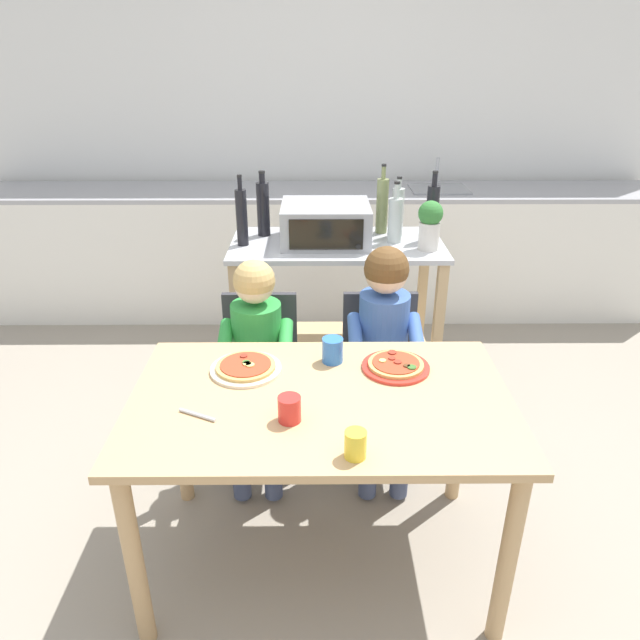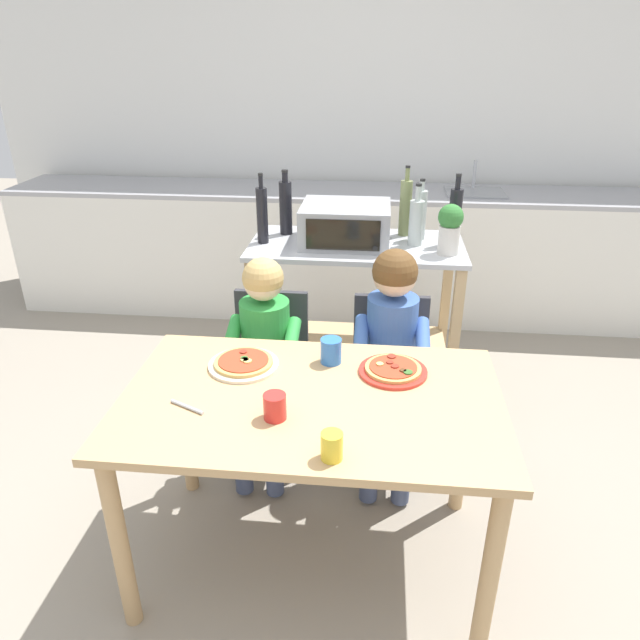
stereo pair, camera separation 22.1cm
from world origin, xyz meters
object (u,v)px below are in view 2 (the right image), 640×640
bottle_slim_sauce (455,216)px  pizza_plate_red_rimmed (393,370)px  dining_chair_right (389,372)px  bottle_tall_green_wine (416,222)px  toaster_oven (345,224)px  child_in_blue_striped_shirt (391,343)px  drinking_cup_yellow (332,446)px  bottle_clear_vinegar (262,214)px  bottle_brown_beer (286,207)px  child_in_green_shirt (263,346)px  serving_spoon (187,407)px  dining_chair_left (270,366)px  drinking_cup_blue (331,351)px  drinking_cup_red (275,407)px  bottle_dark_olive_oil (420,214)px  dining_table (311,422)px  kitchen_island_cart (355,297)px  bottle_squat_spirits (405,207)px  potted_herb_plant (450,227)px  pizza_plate_cream (244,363)px

bottle_slim_sauce → pizza_plate_red_rimmed: bearing=-105.9°
dining_chair_right → bottle_tall_green_wine: bearing=78.8°
toaster_oven → child_in_blue_striped_shirt: size_ratio=0.42×
toaster_oven → drinking_cup_yellow: size_ratio=5.16×
bottle_clear_vinegar → drinking_cup_yellow: (0.49, -1.50, -0.27)m
bottle_slim_sauce → child_in_blue_striped_shirt: size_ratio=0.34×
bottle_brown_beer → dining_chair_right: 1.07m
toaster_oven → child_in_green_shirt: bearing=-114.2°
child_in_green_shirt → serving_spoon: bearing=-100.9°
child_in_green_shirt → drinking_cup_yellow: bearing=-66.4°
bottle_brown_beer → bottle_slim_sauce: size_ratio=0.95×
toaster_oven → bottle_clear_vinegar: bottle_clear_vinegar is taller
dining_chair_left → drinking_cup_blue: drinking_cup_blue is taller
bottle_slim_sauce → child_in_blue_striped_shirt: bottle_slim_sauce is taller
bottle_clear_vinegar → drinking_cup_red: bearing=-77.7°
bottle_tall_green_wine → bottle_dark_olive_oil: bottle_dark_olive_oil is taller
bottle_tall_green_wine → drinking_cup_blue: size_ratio=3.25×
bottle_clear_vinegar → toaster_oven: bearing=6.1°
bottle_brown_beer → drinking_cup_red: 1.52m
dining_chair_left → drinking_cup_blue: size_ratio=8.38×
dining_table → child_in_blue_striped_shirt: (0.28, 0.55, 0.04)m
pizza_plate_red_rimmed → bottle_clear_vinegar: bearing=124.0°
bottle_clear_vinegar → drinking_cup_blue: (0.44, -0.94, -0.26)m
toaster_oven → bottle_dark_olive_oil: (0.38, 0.10, 0.03)m
kitchen_island_cart → dining_table: size_ratio=0.84×
drinking_cup_yellow → drinking_cup_red: (-0.20, 0.18, -0.00)m
drinking_cup_red → drinking_cup_blue: bearing=68.9°
kitchen_island_cart → drinking_cup_red: kitchen_island_cart is taller
bottle_slim_sauce → dining_chair_left: bearing=-145.3°
dining_table → pizza_plate_red_rimmed: size_ratio=5.20×
bottle_dark_olive_oil → bottle_squat_spirits: bearing=138.9°
bottle_dark_olive_oil → child_in_blue_striped_shirt: (-0.14, -0.78, -0.36)m
potted_herb_plant → child_in_blue_striped_shirt: size_ratio=0.23×
bottle_brown_beer → pizza_plate_red_rimmed: (0.58, -1.16, -0.30)m
toaster_oven → child_in_blue_striped_shirt: bearing=-70.1°
bottle_tall_green_wine → pizza_plate_cream: size_ratio=1.19×
kitchen_island_cart → drinking_cup_yellow: 1.55m
drinking_cup_blue → child_in_green_shirt: bearing=138.0°
toaster_oven → bottle_dark_olive_oil: size_ratio=1.42×
dining_chair_right → pizza_plate_red_rimmed: dining_chair_right is taller
drinking_cup_red → dining_chair_right: bearing=64.5°
dining_chair_right → serving_spoon: (-0.68, -0.78, 0.28)m
pizza_plate_cream → bottle_tall_green_wine: bearing=57.4°
pizza_plate_cream → child_in_blue_striped_shirt: bearing=33.4°
drinking_cup_red → bottle_squat_spirits: bearing=73.9°
dining_chair_left → dining_chair_right: (0.56, 0.00, 0.00)m
bottle_squat_spirits → dining_table: (-0.34, -1.40, -0.42)m
drinking_cup_blue → serving_spoon: (-0.45, -0.36, -0.04)m
dining_chair_right → child_in_green_shirt: size_ratio=0.80×
bottle_brown_beer → drinking_cup_yellow: size_ratio=3.94×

